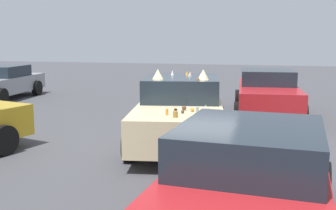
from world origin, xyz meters
The scene contains 5 objects.
ground_plane centered at (0.00, 0.00, 0.00)m, with size 60.00×60.00×0.00m, color #47474C.
art_car_decorated centered at (0.09, 0.02, 0.76)m, with size 4.92×2.70×1.75m.
parked_sedan_far_right centered at (5.07, 8.67, 0.68)m, with size 4.62×2.38×1.34m.
parked_sedan_row_back_far centered at (4.15, -1.86, 0.72)m, with size 4.70×2.30×1.44m.
parked_sedan_behind_right centered at (-4.12, -1.85, 0.73)m, with size 4.10×2.17×1.45m.
Camera 1 is at (-8.98, -2.07, 2.41)m, focal length 43.44 mm.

